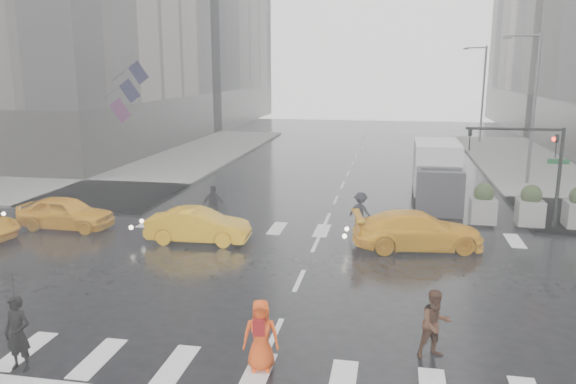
% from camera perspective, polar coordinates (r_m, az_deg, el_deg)
% --- Properties ---
extents(ground, '(120.00, 120.00, 0.00)m').
position_cam_1_polar(ground, '(19.02, 1.15, -8.98)').
color(ground, black).
rests_on(ground, ground).
extents(sidewalk_nw, '(35.00, 35.00, 0.15)m').
position_cam_1_polar(sidewalk_nw, '(42.09, -21.70, 2.17)').
color(sidewalk_nw, slate).
rests_on(sidewalk_nw, ground).
extents(road_markings, '(18.00, 48.00, 0.01)m').
position_cam_1_polar(road_markings, '(19.02, 1.15, -8.96)').
color(road_markings, silver).
rests_on(road_markings, ground).
extents(traffic_signal_pole, '(4.45, 0.42, 4.50)m').
position_cam_1_polar(traffic_signal_pole, '(26.46, 23.91, 3.28)').
color(traffic_signal_pole, black).
rests_on(traffic_signal_pole, ground).
extents(street_lamp_near, '(2.15, 0.22, 9.00)m').
position_cam_1_polar(street_lamp_near, '(36.40, 23.53, 8.29)').
color(street_lamp_near, '#59595B').
rests_on(street_lamp_near, ground).
extents(street_lamp_far, '(2.15, 0.22, 9.00)m').
position_cam_1_polar(street_lamp_far, '(56.07, 19.10, 9.75)').
color(street_lamp_far, '#59595B').
rests_on(street_lamp_far, ground).
extents(planter_west, '(1.10, 1.10, 1.80)m').
position_cam_1_polar(planter_west, '(26.67, 19.21, -1.18)').
color(planter_west, slate).
rests_on(planter_west, ground).
extents(planter_mid, '(1.10, 1.10, 1.80)m').
position_cam_1_polar(planter_mid, '(27.05, 23.40, -1.33)').
color(planter_mid, slate).
rests_on(planter_mid, ground).
extents(flag_cluster, '(2.87, 3.06, 4.69)m').
position_cam_1_polar(flag_cluster, '(40.23, -16.16, 10.12)').
color(flag_cluster, '#59595B').
rests_on(flag_cluster, ground).
extents(pedestrian_black, '(1.01, 1.03, 2.43)m').
position_cam_1_polar(pedestrian_black, '(14.62, -26.00, -10.49)').
color(pedestrian_black, black).
rests_on(pedestrian_black, ground).
extents(pedestrian_brown, '(1.04, 0.96, 1.73)m').
position_cam_1_polar(pedestrian_brown, '(14.48, 14.75, -12.84)').
color(pedestrian_brown, '#412517').
rests_on(pedestrian_brown, ground).
extents(pedestrian_orange, '(0.93, 0.69, 1.73)m').
position_cam_1_polar(pedestrian_orange, '(13.51, -2.78, -14.29)').
color(pedestrian_orange, '#ED4910').
rests_on(pedestrian_orange, ground).
extents(pedestrian_far_a, '(1.12, 0.72, 1.86)m').
position_cam_1_polar(pedestrian_far_a, '(25.29, -7.54, -1.42)').
color(pedestrian_far_a, black).
rests_on(pedestrian_far_a, ground).
extents(pedestrian_far_b, '(1.27, 1.03, 1.72)m').
position_cam_1_polar(pedestrian_far_b, '(24.57, 7.37, -2.00)').
color(pedestrian_far_b, black).
rests_on(pedestrian_far_b, ground).
extents(taxi_front, '(4.27, 1.81, 1.44)m').
position_cam_1_polar(taxi_front, '(26.63, -21.66, -1.97)').
color(taxi_front, '#FFAD0D').
rests_on(taxi_front, ground).
extents(taxi_mid, '(4.24, 1.66, 1.38)m').
position_cam_1_polar(taxi_mid, '(23.15, -9.10, -3.40)').
color(taxi_mid, '#FFAD0D').
rests_on(taxi_mid, ground).
extents(taxi_rear, '(4.79, 2.87, 1.47)m').
position_cam_1_polar(taxi_rear, '(22.62, 13.04, -3.81)').
color(taxi_rear, '#FFAD0D').
rests_on(taxi_rear, ground).
extents(box_truck, '(2.26, 6.03, 3.20)m').
position_cam_1_polar(box_truck, '(29.81, 14.88, 1.91)').
color(box_truck, silver).
rests_on(box_truck, ground).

